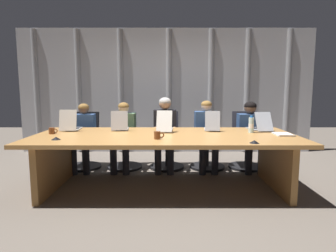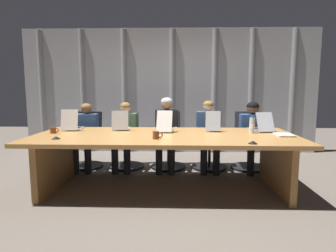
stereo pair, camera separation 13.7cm
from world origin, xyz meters
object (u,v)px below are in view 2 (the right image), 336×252
at_px(office_chair_left_mid, 127,147).
at_px(conference_mic_left_side, 56,138).
at_px(laptop_left_mid, 121,126).
at_px(person_left_end, 86,132).
at_px(office_chair_right_mid, 209,147).
at_px(water_bottle_primary, 252,125).
at_px(coffee_mug_near, 156,135).
at_px(laptop_left_end, 72,126).
at_px(person_right_mid, 208,131).
at_px(office_chair_right_end, 248,147).
at_px(person_center, 167,129).
at_px(conference_mic_middle, 253,142).
at_px(office_chair_left_end, 87,146).
at_px(spiral_notepad, 284,135).
at_px(coffee_mug_far, 53,130).
at_px(person_left_mid, 125,132).
at_px(laptop_center, 166,127).
at_px(office_chair_center, 168,146).
at_px(person_right_end, 253,131).
at_px(laptop_right_mid, 213,127).
at_px(laptop_right_end, 261,127).

bearing_deg(office_chair_left_mid, conference_mic_left_side, -29.80).
bearing_deg(laptop_left_mid, person_left_end, 49.54).
distance_m(office_chair_right_mid, water_bottle_primary, 1.16).
bearing_deg(coffee_mug_near, laptop_left_end, 150.26).
xyz_separation_m(office_chair_left_mid, person_right_mid, (1.41, -0.16, 0.30)).
relative_size(office_chair_right_end, person_left_end, 0.86).
xyz_separation_m(office_chair_right_end, person_center, (-1.41, -0.16, 0.34)).
height_order(office_chair_right_end, person_right_mid, person_right_mid).
height_order(person_left_end, water_bottle_primary, person_left_end).
bearing_deg(conference_mic_middle, person_right_mid, 102.26).
bearing_deg(laptop_left_end, conference_mic_middle, -116.09).
relative_size(office_chair_left_end, spiral_notepad, 3.04).
xyz_separation_m(laptop_left_mid, office_chair_right_mid, (1.40, 0.66, -0.45)).
bearing_deg(coffee_mug_far, conference_mic_middle, -14.57).
bearing_deg(conference_mic_middle, laptop_left_end, 157.21).
bearing_deg(laptop_left_mid, office_chair_left_end, 42.99).
height_order(laptop_left_end, office_chair_left_end, laptop_left_end).
bearing_deg(office_chair_left_end, office_chair_right_mid, 95.02).
xyz_separation_m(person_right_mid, conference_mic_left_side, (-2.02, -1.32, 0.11)).
xyz_separation_m(office_chair_left_mid, person_left_mid, (0.00, -0.16, 0.29)).
bearing_deg(person_right_mid, person_center, -90.94).
height_order(laptop_center, office_chair_center, laptop_center).
height_order(office_chair_left_end, office_chair_left_mid, office_chair_left_end).
distance_m(person_left_end, coffee_mug_far, 0.90).
bearing_deg(spiral_notepad, office_chair_left_mid, 157.11).
bearing_deg(person_right_end, water_bottle_primary, -16.00).
bearing_deg(person_left_end, laptop_left_mid, 52.00).
relative_size(laptop_left_mid, conference_mic_left_side, 3.38).
xyz_separation_m(office_chair_center, spiral_notepad, (1.58, -1.12, 0.40)).
bearing_deg(office_chair_right_end, person_center, -81.45).
height_order(office_chair_left_end, conference_mic_middle, office_chair_left_end).
distance_m(office_chair_left_end, office_chair_right_mid, 2.15).
relative_size(laptop_left_end, office_chair_left_end, 0.43).
bearing_deg(laptop_right_mid, person_center, 57.17).
bearing_deg(conference_mic_left_side, spiral_notepad, 7.09).
bearing_deg(laptop_right_mid, conference_mic_left_side, 116.09).
relative_size(person_right_end, conference_mic_middle, 10.49).
height_order(office_chair_center, water_bottle_primary, water_bottle_primary).
distance_m(laptop_right_end, coffee_mug_near, 1.67).
relative_size(laptop_center, office_chair_right_end, 0.52).
height_order(person_right_end, conference_mic_left_side, person_right_end).
bearing_deg(office_chair_left_end, coffee_mug_near, 47.92).
bearing_deg(office_chair_center, laptop_right_mid, 40.65).
xyz_separation_m(laptop_right_end, person_left_mid, (-2.12, 0.53, -0.16)).
relative_size(person_left_end, spiral_notepad, 3.54).
bearing_deg(conference_mic_middle, laptop_right_end, 69.92).
bearing_deg(laptop_left_end, conference_mic_left_side, -177.34).
height_order(laptop_right_mid, water_bottle_primary, laptop_right_mid).
bearing_deg(person_right_end, person_left_mid, -89.77).
relative_size(laptop_left_mid, person_left_end, 0.33).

